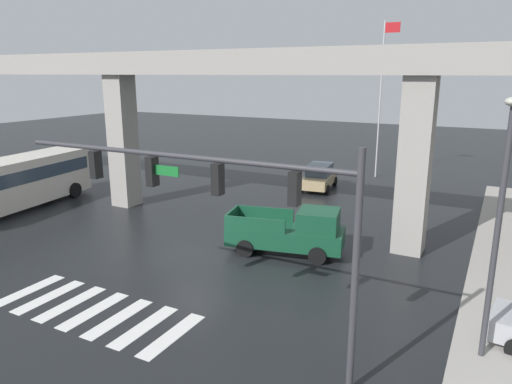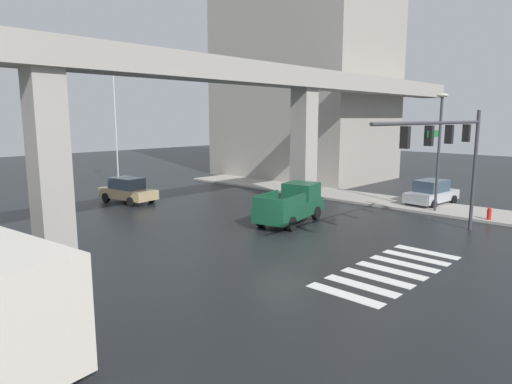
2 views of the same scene
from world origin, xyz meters
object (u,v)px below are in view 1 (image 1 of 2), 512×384
at_px(traffic_signal_mast, 222,195).
at_px(street_lamp_near_corner, 501,203).
at_px(sedan_tan, 319,177).
at_px(pickup_truck, 292,232).
at_px(flagpole, 382,90).
at_px(city_bus, 9,182).

bearing_deg(traffic_signal_mast, street_lamp_near_corner, 24.73).
bearing_deg(street_lamp_near_corner, sedan_tan, 123.30).
xyz_separation_m(pickup_truck, street_lamp_near_corner, (7.92, -4.92, 3.57)).
distance_m(pickup_truck, flagpole, 18.52).
distance_m(traffic_signal_mast, street_lamp_near_corner, 7.20).
distance_m(pickup_truck, traffic_signal_mast, 8.85).
distance_m(city_bus, sedan_tan, 19.35).
bearing_deg(sedan_tan, city_bus, -135.84).
bearing_deg(city_bus, sedan_tan, 44.16).
relative_size(city_bus, flagpole, 0.96).
height_order(sedan_tan, traffic_signal_mast, traffic_signal_mast).
xyz_separation_m(sedan_tan, street_lamp_near_corner, (11.12, -16.92, 3.70)).
xyz_separation_m(city_bus, flagpole, (16.48, 19.12, 4.82)).
height_order(sedan_tan, flagpole, flagpole).
bearing_deg(flagpole, street_lamp_near_corner, -69.35).
height_order(traffic_signal_mast, street_lamp_near_corner, street_lamp_near_corner).
relative_size(city_bus, sedan_tan, 2.46).
relative_size(street_lamp_near_corner, flagpole, 0.63).
xyz_separation_m(city_bus, street_lamp_near_corner, (24.99, -3.46, 2.83)).
relative_size(pickup_truck, flagpole, 0.47).
distance_m(street_lamp_near_corner, flagpole, 24.20).
height_order(pickup_truck, city_bus, city_bus).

